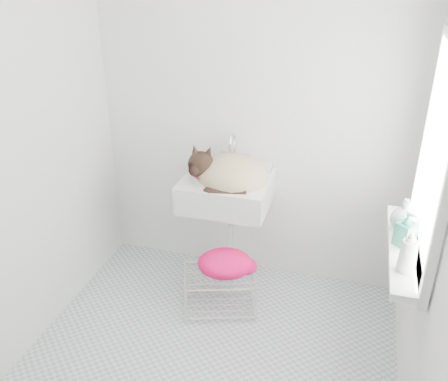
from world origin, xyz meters
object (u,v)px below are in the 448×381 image
(wire_rack, at_px, (220,289))
(cat, at_px, (228,174))
(bottle_b, at_px, (403,245))
(bottle_c, at_px, (402,229))
(bottle_a, at_px, (405,271))
(sink, at_px, (227,179))

(wire_rack, bearing_deg, cat, 95.16)
(bottle_b, height_order, bottle_c, bottle_b)
(bottle_c, bearing_deg, wire_rack, 175.51)
(cat, xyz_separation_m, bottle_a, (1.10, -0.76, -0.04))
(sink, bearing_deg, wire_rack, -83.14)
(cat, xyz_separation_m, bottle_c, (1.10, -0.36, -0.04))
(sink, distance_m, cat, 0.05)
(cat, bearing_deg, sink, 122.65)
(sink, bearing_deg, cat, -60.64)
(bottle_b, bearing_deg, bottle_a, -90.00)
(bottle_c, bearing_deg, sink, 161.28)
(wire_rack, bearing_deg, bottle_a, -24.40)
(sink, bearing_deg, bottle_c, -18.72)
(bottle_b, distance_m, bottle_c, 0.16)
(sink, relative_size, bottle_b, 3.06)
(cat, distance_m, bottle_b, 1.22)
(bottle_c, bearing_deg, cat, 161.98)
(bottle_a, bearing_deg, wire_rack, 155.60)
(sink, xyz_separation_m, wire_rack, (0.04, -0.29, -0.70))
(sink, distance_m, bottle_b, 1.23)
(cat, distance_m, bottle_c, 1.15)
(wire_rack, xyz_separation_m, bottle_a, (1.07, -0.49, 0.70))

